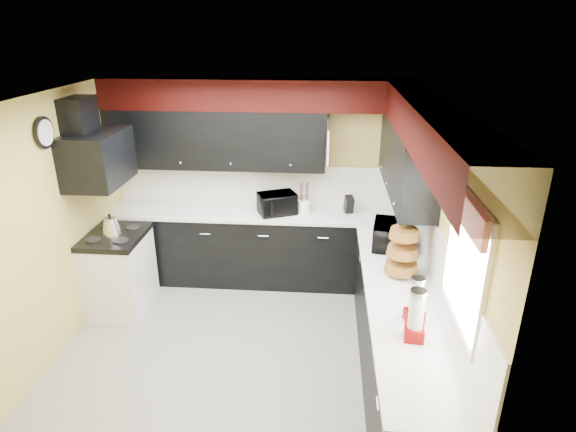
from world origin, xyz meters
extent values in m
plane|color=gray|center=(0.00, 0.00, 0.00)|extent=(3.60, 3.60, 0.00)
cube|color=#E0C666|center=(0.00, 1.80, 1.25)|extent=(3.60, 0.06, 2.50)
cube|color=#E0C666|center=(1.80, 0.00, 1.25)|extent=(0.06, 3.60, 2.50)
cube|color=#E0C666|center=(-1.80, 0.00, 1.25)|extent=(0.06, 3.60, 2.50)
cube|color=white|center=(0.00, 0.00, 2.50)|extent=(3.60, 3.60, 0.06)
cube|color=black|center=(0.00, 1.50, 0.45)|extent=(3.60, 0.60, 0.90)
cube|color=black|center=(1.50, -0.30, 0.45)|extent=(0.60, 3.00, 0.90)
cube|color=white|center=(0.00, 1.50, 0.92)|extent=(3.62, 0.64, 0.04)
cube|color=white|center=(1.50, -0.30, 0.92)|extent=(0.64, 3.02, 0.04)
cube|color=white|center=(0.00, 1.79, 1.19)|extent=(3.60, 0.02, 0.50)
cube|color=white|center=(1.79, 0.00, 1.19)|extent=(0.02, 3.60, 0.50)
cube|color=black|center=(-0.50, 1.62, 1.80)|extent=(2.60, 0.35, 0.70)
cube|color=black|center=(1.62, 0.90, 1.80)|extent=(0.35, 1.80, 0.70)
cube|color=black|center=(0.00, 1.62, 2.33)|extent=(3.60, 0.36, 0.35)
cube|color=black|center=(1.62, -0.18, 2.33)|extent=(0.36, 3.24, 0.35)
cube|color=white|center=(-1.50, 0.75, 0.43)|extent=(0.60, 0.75, 0.86)
cube|color=black|center=(-1.50, 0.75, 0.89)|extent=(0.62, 0.77, 0.06)
cube|color=black|center=(-1.55, 0.75, 1.78)|extent=(0.50, 0.78, 0.55)
cube|color=black|center=(-1.68, 0.75, 2.20)|extent=(0.24, 0.40, 0.40)
cube|color=red|center=(1.73, -0.90, 1.95)|extent=(0.04, 0.88, 0.20)
cube|color=white|center=(0.83, 1.30, 1.80)|extent=(0.03, 0.26, 0.35)
imported|color=black|center=(0.24, 1.46, 1.07)|extent=(0.54, 0.50, 0.25)
imported|color=black|center=(1.47, 0.64, 1.07)|extent=(0.38, 0.50, 0.26)
cylinder|color=white|center=(0.56, 1.50, 1.02)|extent=(0.15, 0.15, 0.16)
cube|color=black|center=(1.10, 1.54, 1.04)|extent=(0.12, 0.15, 0.21)
camera|label=1|loc=(0.80, -3.91, 3.10)|focal=30.00mm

